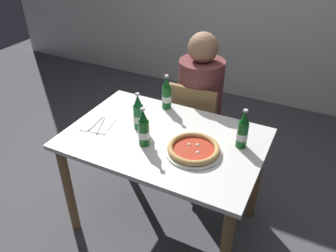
% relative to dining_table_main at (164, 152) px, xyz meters
% --- Properties ---
extents(ground_plane, '(8.00, 8.00, 0.00)m').
position_rel_dining_table_main_xyz_m(ground_plane, '(0.00, 0.00, -0.64)').
color(ground_plane, '#4C4C51').
extents(dining_table_main, '(1.20, 0.80, 0.75)m').
position_rel_dining_table_main_xyz_m(dining_table_main, '(0.00, 0.00, 0.00)').
color(dining_table_main, silver).
rests_on(dining_table_main, ground_plane).
extents(chair_behind_table, '(0.41, 0.41, 0.85)m').
position_rel_dining_table_main_xyz_m(chair_behind_table, '(-0.03, 0.61, -0.15)').
color(chair_behind_table, olive).
rests_on(chair_behind_table, ground_plane).
extents(diner_seated, '(0.34, 0.34, 1.21)m').
position_rel_dining_table_main_xyz_m(diner_seated, '(-0.03, 0.66, -0.05)').
color(diner_seated, '#2D3342').
rests_on(diner_seated, ground_plane).
extents(pizza_margherita_near, '(0.33, 0.33, 0.04)m').
position_rel_dining_table_main_xyz_m(pizza_margherita_near, '(0.22, -0.06, 0.13)').
color(pizza_margherita_near, white).
rests_on(pizza_margherita_near, dining_table_main).
extents(beer_bottle_left, '(0.07, 0.07, 0.25)m').
position_rel_dining_table_main_xyz_m(beer_bottle_left, '(-0.19, 0.02, 0.22)').
color(beer_bottle_left, '#196B2D').
rests_on(beer_bottle_left, dining_table_main).
extents(beer_bottle_center, '(0.07, 0.07, 0.25)m').
position_rel_dining_table_main_xyz_m(beer_bottle_center, '(0.44, 0.12, 0.22)').
color(beer_bottle_center, '#14591E').
rests_on(beer_bottle_center, dining_table_main).
extents(beer_bottle_right, '(0.07, 0.07, 0.25)m').
position_rel_dining_table_main_xyz_m(beer_bottle_right, '(-0.15, 0.33, 0.22)').
color(beer_bottle_right, '#14591E').
rests_on(beer_bottle_right, dining_table_main).
extents(beer_bottle_extra, '(0.07, 0.07, 0.25)m').
position_rel_dining_table_main_xyz_m(beer_bottle_extra, '(-0.07, -0.12, 0.22)').
color(beer_bottle_extra, '#14591E').
rests_on(beer_bottle_extra, dining_table_main).
extents(napkin_with_cutlery, '(0.21, 0.21, 0.01)m').
position_rel_dining_table_main_xyz_m(napkin_with_cutlery, '(-0.44, -0.07, 0.12)').
color(napkin_with_cutlery, white).
rests_on(napkin_with_cutlery, dining_table_main).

